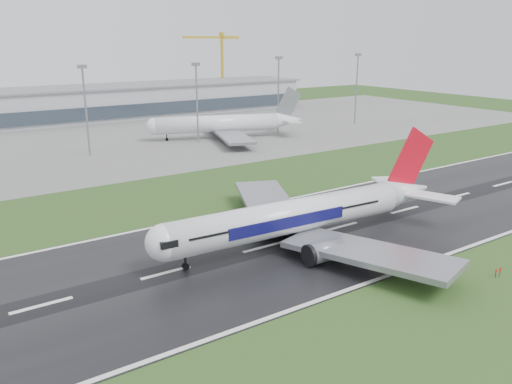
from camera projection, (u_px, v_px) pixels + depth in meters
ground at (341, 227)px, 108.75m from camera, size 520.00×520.00×0.00m
runway at (341, 227)px, 108.74m from camera, size 400.00×45.00×0.10m
apron at (127, 138)px, 208.03m from camera, size 400.00×130.00×0.08m
terminal at (82, 104)px, 253.57m from camera, size 240.00×36.00×15.00m
main_airliner at (309, 194)px, 98.46m from camera, size 68.52×65.60×19.24m
parked_airliner at (223, 114)px, 204.52m from camera, size 79.72×76.93×18.79m
tower_crane at (222, 69)px, 309.69m from camera, size 42.09×11.56×42.23m
floodmast_2 at (86, 113)px, 172.08m from camera, size 0.64×0.64×28.93m
floodmast_3 at (197, 105)px, 194.48m from camera, size 0.64×0.64×28.64m
floodmast_4 at (278, 97)px, 214.70m from camera, size 0.64×0.64×30.24m
floodmast_5 at (356, 90)px, 238.71m from camera, size 0.64×0.64×30.84m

